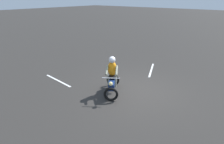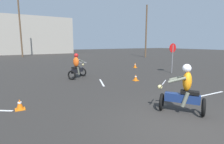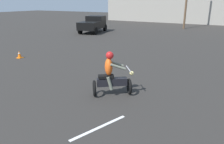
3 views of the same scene
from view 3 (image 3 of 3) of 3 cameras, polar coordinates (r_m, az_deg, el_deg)
motorcycle_rider_background at (r=7.91m, az=-0.25°, el=-1.21°), size 1.48×1.33×1.66m
pickup_truck at (r=24.54m, az=-4.97°, el=12.43°), size 2.75×4.44×1.73m
traffic_cone_mid_left at (r=14.50m, az=-23.04°, el=4.22°), size 0.32×0.32×0.44m
lane_stripe_n at (r=6.25m, az=-3.38°, el=-14.25°), size 0.74×1.82×0.01m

